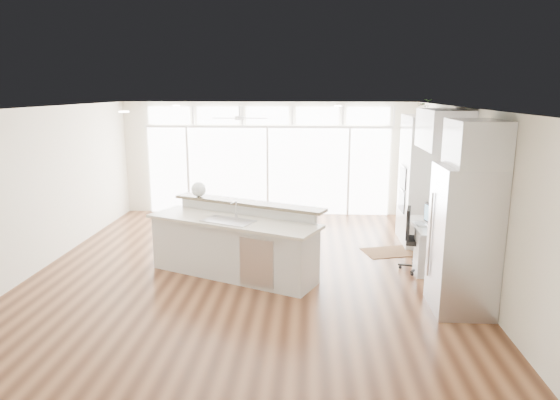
{
  "coord_description": "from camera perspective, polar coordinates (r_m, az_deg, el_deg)",
  "views": [
    {
      "loc": [
        1.04,
        -7.93,
        2.97
      ],
      "look_at": [
        0.51,
        0.6,
        1.08
      ],
      "focal_mm": 32.0,
      "sensor_mm": 36.0,
      "label": 1
    }
  ],
  "objects": [
    {
      "name": "floor",
      "position": [
        8.54,
        -3.68,
        -8.0
      ],
      "size": [
        7.0,
        8.0,
        0.02
      ],
      "primitive_type": "cube",
      "color": "#472716",
      "rests_on": "ground"
    },
    {
      "name": "glass_wall",
      "position": [
        12.07,
        -1.41,
        3.31
      ],
      "size": [
        5.8,
        0.06,
        2.08
      ],
      "primitive_type": "cube",
      "color": "white",
      "rests_on": "wall_back"
    },
    {
      "name": "transom_row",
      "position": [
        11.93,
        -1.45,
        9.62
      ],
      "size": [
        5.9,
        0.06,
        0.4
      ],
      "primitive_type": "cube",
      "color": "white",
      "rests_on": "wall_back"
    },
    {
      "name": "fishbowl",
      "position": [
        8.8,
        -9.27,
        1.22
      ],
      "size": [
        0.32,
        0.32,
        0.26
      ],
      "primitive_type": "sphere",
      "rotation": [
        0.0,
        0.0,
        -0.29
      ],
      "color": "white",
      "rests_on": "kitchen_island"
    },
    {
      "name": "wall_right",
      "position": [
        8.46,
        20.41,
        0.63
      ],
      "size": [
        0.04,
        8.0,
        2.7
      ],
      "primitive_type": "cube",
      "color": "silver",
      "rests_on": "floor"
    },
    {
      "name": "recessed_lights",
      "position": [
        8.2,
        -3.77,
        10.4
      ],
      "size": [
        3.4,
        3.0,
        0.02
      ],
      "primitive_type": "cube",
      "color": "silver",
      "rests_on": "ceiling"
    },
    {
      "name": "monitor",
      "position": [
        8.71,
        16.82,
        -1.55
      ],
      "size": [
        0.14,
        0.44,
        0.36
      ],
      "primitive_type": "cube",
      "rotation": [
        0.0,
        0.0,
        0.16
      ],
      "color": "black",
      "rests_on": "desk_nook"
    },
    {
      "name": "framed_photos",
      "position": [
        9.31,
        18.6,
        2.1
      ],
      "size": [
        0.06,
        0.22,
        0.8
      ],
      "primitive_type": "cube",
      "color": "black",
      "rests_on": "wall_right"
    },
    {
      "name": "wall_left",
      "position": [
        9.28,
        -25.78,
        1.15
      ],
      "size": [
        0.04,
        8.0,
        2.7
      ],
      "primitive_type": "cube",
      "color": "silver",
      "rests_on": "floor"
    },
    {
      "name": "rug",
      "position": [
        9.6,
        12.29,
        -5.83
      ],
      "size": [
        1.04,
        0.87,
        0.01
      ],
      "primitive_type": "cube",
      "rotation": [
        0.0,
        0.0,
        0.28
      ],
      "color": "#3B2212",
      "rests_on": "floor"
    },
    {
      "name": "refrigerator",
      "position": [
        7.18,
        20.25,
        -4.27
      ],
      "size": [
        0.76,
        0.9,
        2.0
      ],
      "primitive_type": "cube",
      "color": "#BCBCC1",
      "rests_on": "floor"
    },
    {
      "name": "desk_window",
      "position": [
        8.7,
        19.7,
        2.33
      ],
      "size": [
        0.04,
        0.85,
        0.85
      ],
      "primitive_type": "cube",
      "color": "white",
      "rests_on": "wall_right"
    },
    {
      "name": "fridge_cabinet",
      "position": [
        6.95,
        21.54,
        6.06
      ],
      "size": [
        0.64,
        0.9,
        0.6
      ],
      "primitive_type": "cube",
      "color": "silver",
      "rests_on": "wall_right"
    },
    {
      "name": "ceiling",
      "position": [
        8.0,
        -3.95,
        10.49
      ],
      "size": [
        7.0,
        8.0,
        0.02
      ],
      "primitive_type": "cube",
      "color": "white",
      "rests_on": "wall_back"
    },
    {
      "name": "upper_cabinets",
      "position": [
        8.53,
        18.21,
        7.67
      ],
      "size": [
        0.64,
        1.3,
        0.64
      ],
      "primitive_type": "cube",
      "color": "silver",
      "rests_on": "wall_right"
    },
    {
      "name": "keyboard",
      "position": [
        8.72,
        15.66,
        -2.64
      ],
      "size": [
        0.16,
        0.36,
        0.02
      ],
      "primitive_type": "cube",
      "rotation": [
        0.0,
        0.0,
        0.1
      ],
      "color": "silver",
      "rests_on": "desk_nook"
    },
    {
      "name": "kitchen_island",
      "position": [
        8.13,
        -5.41,
        -4.75
      ],
      "size": [
        3.08,
        2.18,
        1.15
      ],
      "primitive_type": "cube",
      "rotation": [
        0.0,
        0.0,
        -0.42
      ],
      "color": "silver",
      "rests_on": "floor"
    },
    {
      "name": "wall_front",
      "position": [
        4.38,
        -10.56,
        -9.5
      ],
      "size": [
        7.0,
        0.04,
        2.7
      ],
      "primitive_type": "cube",
      "color": "silver",
      "rests_on": "floor"
    },
    {
      "name": "ceiling_fan",
      "position": [
        10.85,
        -4.65,
        9.83
      ],
      "size": [
        1.16,
        1.16,
        0.32
      ],
      "primitive_type": "cube",
      "color": "silver",
      "rests_on": "ceiling"
    },
    {
      "name": "office_chair",
      "position": [
        8.63,
        15.73,
        -4.47
      ],
      "size": [
        0.65,
        0.62,
        1.06
      ],
      "primitive_type": "cube",
      "rotation": [
        0.0,
        0.0,
        -0.23
      ],
      "color": "black",
      "rests_on": "floor"
    },
    {
      "name": "desk_nook",
      "position": [
        8.88,
        17.09,
        -5.07
      ],
      "size": [
        0.72,
        1.3,
        0.76
      ],
      "primitive_type": "cube",
      "color": "silver",
      "rests_on": "floor"
    },
    {
      "name": "potted_plant",
      "position": [
        9.97,
        16.16,
        9.96
      ],
      "size": [
        0.28,
        0.31,
        0.24
      ],
      "primitive_type": "imported",
      "rotation": [
        0.0,
        0.0,
        -0.03
      ],
      "color": "#396029",
      "rests_on": "oven_cabinet"
    },
    {
      "name": "oven_cabinet",
      "position": [
        10.11,
        15.7,
        2.2
      ],
      "size": [
        0.64,
        1.2,
        2.5
      ],
      "primitive_type": "cube",
      "color": "silver",
      "rests_on": "floor"
    },
    {
      "name": "wall_back",
      "position": [
        12.09,
        -1.4,
        4.76
      ],
      "size": [
        7.0,
        0.04,
        2.7
      ],
      "primitive_type": "cube",
      "color": "silver",
      "rests_on": "floor"
    }
  ]
}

